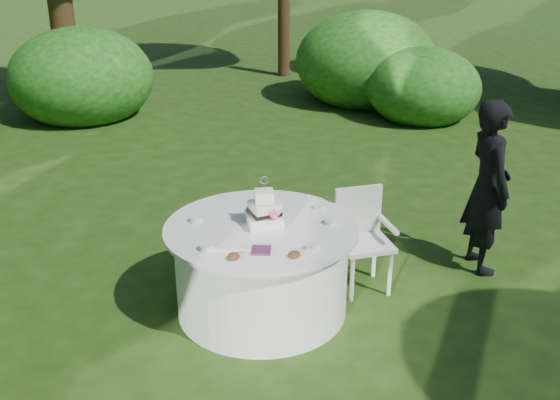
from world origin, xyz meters
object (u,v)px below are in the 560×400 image
object	(u,v)px
napkins	(261,250)
cake	(265,212)
guest	(488,187)
chair	(362,232)
table	(262,268)

from	to	relation	value
napkins	cake	world-z (taller)	cake
guest	chair	distance (m)	1.24
guest	table	bearing A→B (deg)	102.67
cake	guest	bearing A→B (deg)	23.29
guest	cake	distance (m)	2.13
chair	napkins	bearing A→B (deg)	-131.51
table	cake	xyz separation A→B (m)	(0.03, 0.02, 0.50)
table	napkins	bearing A→B (deg)	-85.45
napkins	table	distance (m)	0.59
table	chair	xyz separation A→B (m)	(0.84, 0.47, 0.13)
cake	chair	distance (m)	1.00
table	cake	size ratio (longest dim) A/B	3.77
napkins	cake	xyz separation A→B (m)	(-0.01, 0.46, 0.10)
napkins	cake	bearing A→B (deg)	91.06
napkins	guest	bearing A→B (deg)	33.76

